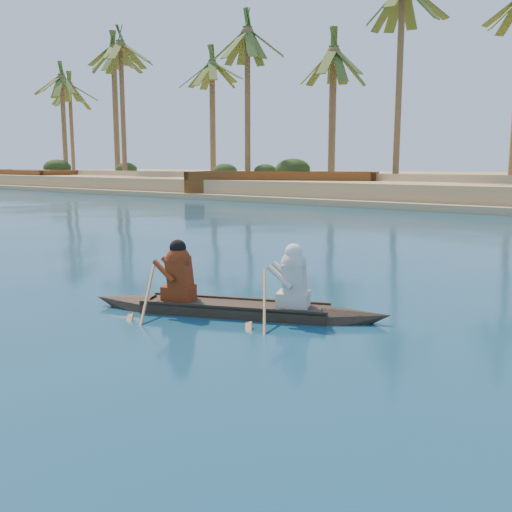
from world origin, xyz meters
The scene contains 6 objects.
sandy_embankment centered at (0.00, 46.89, 0.53)m, with size 150.00×51.00×1.50m.
palm_grove centered at (0.00, 35.00, 8.00)m, with size 110.00×14.00×16.00m, color #3B4F1C, non-canonical shape.
shrub_cluster centered at (0.00, 31.50, 1.20)m, with size 100.00×6.00×2.40m, color #1E3513, non-canonical shape.
canoe centered at (8.00, 0.60, 0.26)m, with size 4.84×2.55×1.37m.
barge_left centered at (-41.32, 26.63, 0.73)m, with size 12.61×4.64×2.08m.
barge_mid centered at (-9.40, 27.00, 0.77)m, with size 13.79×9.12×2.19m.
Camera 1 is at (13.74, -6.34, 2.43)m, focal length 40.00 mm.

